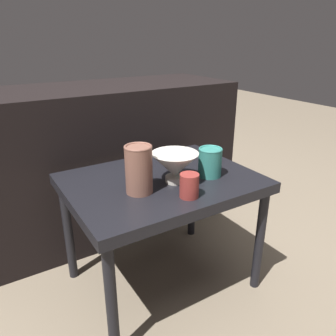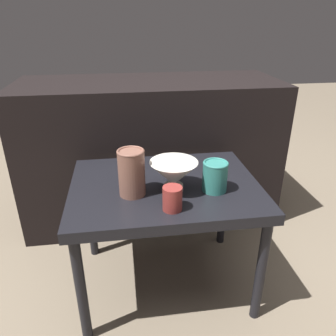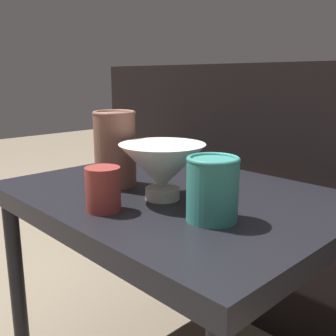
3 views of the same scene
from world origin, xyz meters
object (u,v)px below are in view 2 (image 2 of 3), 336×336
(vase_textured_left, at_px, (132,172))
(cup, at_px, (173,198))
(vase_colorful_right, at_px, (215,176))
(bowl, at_px, (174,174))

(vase_textured_left, relative_size, cup, 2.05)
(vase_colorful_right, xyz_separation_m, cup, (-0.17, -0.10, -0.02))
(bowl, distance_m, vase_colorful_right, 0.15)
(vase_colorful_right, bearing_deg, cup, -148.06)
(vase_textured_left, bearing_deg, cup, -43.83)
(vase_textured_left, relative_size, vase_colorful_right, 1.51)
(vase_textured_left, distance_m, cup, 0.18)
(vase_textured_left, bearing_deg, vase_colorful_right, -2.87)
(bowl, relative_size, cup, 2.11)
(vase_textured_left, xyz_separation_m, cup, (0.12, -0.12, -0.04))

